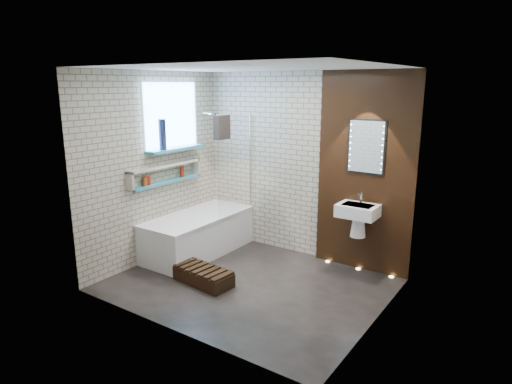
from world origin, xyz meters
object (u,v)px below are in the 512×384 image
Objects in this scene: washbasin at (358,215)px; walnut_step at (203,277)px; led_mirror at (366,147)px; bathtub at (198,234)px; bath_screen at (235,165)px.

washbasin is 0.75× the size of walnut_step.
bathtub is at bearing -160.22° from led_mirror.
walnut_step is at bearing -133.17° from led_mirror.
bath_screen reaches higher than washbasin.
washbasin is at bearing -90.00° from led_mirror.
led_mirror is at bearing 10.66° from bath_screen.
walnut_step is (-1.44, -1.53, -1.56)m from led_mirror.
bath_screen is 1.89m from washbasin.
bathtub is 3.00× the size of washbasin.
bathtub is 2.32m from washbasin.
bath_screen is 2.00× the size of led_mirror.
washbasin reaches higher than walnut_step.
bathtub is 1.24× the size of bath_screen.
bath_screen is 1.89m from led_mirror.
bath_screen is at bearing -169.34° from led_mirror.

